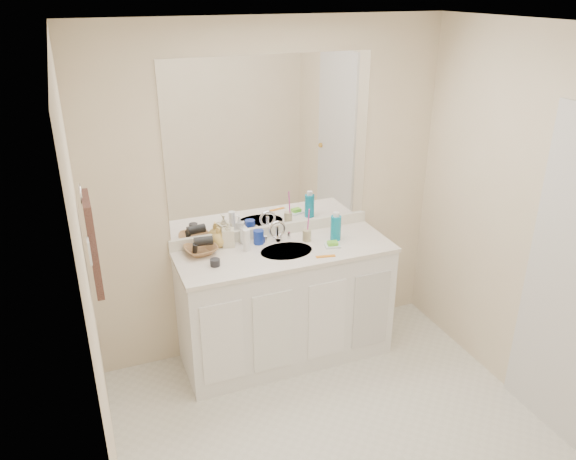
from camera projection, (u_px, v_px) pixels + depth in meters
The scene contains 29 objects.
floor at pixel (347, 450), 3.38m from camera, with size 2.60×2.60×0.00m, color white.
ceiling at pixel (371, 29), 2.42m from camera, with size 2.60×2.60×0.02m, color white.
wall_back at pixel (271, 194), 4.01m from camera, with size 2.60×0.02×2.40m, color beige.
wall_front at pixel (549, 454), 1.79m from camera, with size 2.60×0.02×2.40m, color beige.
wall_left at pixel (95, 326), 2.46m from camera, with size 0.02×2.60×2.40m, color beige.
wall_right at pixel (551, 236), 3.34m from camera, with size 0.02×2.60×2.40m, color beige.
vanity_cabinet at pixel (285, 306), 4.09m from camera, with size 1.50×0.55×0.85m, color white.
countertop at pixel (285, 252), 3.91m from camera, with size 1.52×0.57×0.03m, color white.
backsplash at pixel (272, 230), 4.11m from camera, with size 1.52×0.03×0.08m, color white.
sink_basin at pixel (286, 252), 3.89m from camera, with size 0.37×0.37×0.02m, color beige.
faucet at pixel (277, 234), 4.02m from camera, with size 0.02×0.02×0.11m, color silver.
mirror at pixel (271, 145), 3.86m from camera, with size 1.48×0.01×1.20m, color white.
blue_mug at pixel (259, 237), 3.97m from camera, with size 0.07×0.07×0.10m, color #162F99.
tan_cup at pixel (307, 235), 4.02m from camera, with size 0.06×0.06×0.08m, color tan.
toothbrush at pixel (308, 221), 3.98m from camera, with size 0.01×0.01×0.20m, color #DC39A5.
mouthwash_bottle at pixel (336, 228), 4.02m from camera, with size 0.08×0.08×0.18m, color #0D84A4.
soap_dish at pixel (333, 246), 3.95m from camera, with size 0.11×0.09×0.01m, color white.
green_soap at pixel (333, 243), 3.94m from camera, with size 0.07×0.05×0.03m, color #70CF32.
orange_comb at pixel (326, 256), 3.80m from camera, with size 0.13×0.03×0.01m, color orange.
dark_jar at pixel (215, 262), 3.67m from camera, with size 0.07×0.07×0.05m, color black.
extra_white_bottle at pixel (247, 240), 3.86m from camera, with size 0.05×0.05×0.16m, color white.
soap_bottle_white at pixel (244, 232), 3.97m from camera, with size 0.06×0.06×0.17m, color white.
soap_bottle_cream at pixel (228, 233), 3.92m from camera, with size 0.09×0.09×0.19m, color beige.
soap_bottle_yellow at pixel (218, 237), 3.92m from camera, with size 0.11×0.11×0.14m, color tan.
wicker_basket at pixel (201, 250), 3.84m from camera, with size 0.22×0.22×0.05m, color #90623A.
hair_dryer at pixel (203, 241), 3.82m from camera, with size 0.06×0.06×0.13m, color black.
towel_ring at pixel (81, 194), 2.99m from camera, with size 0.11×0.11×0.01m, color silver.
hand_towel at pixel (92, 244), 3.12m from camera, with size 0.04×0.32×0.55m, color #35201C.
switch_plate at pixel (89, 251), 2.92m from camera, with size 0.01×0.09×0.13m, color white.
Camera 1 is at (-1.27, -2.25, 2.58)m, focal length 35.00 mm.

